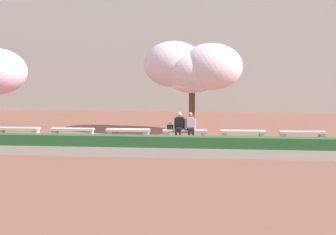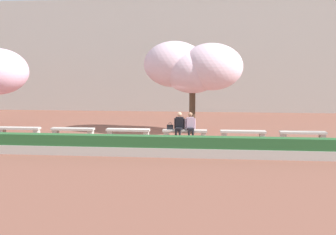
{
  "view_description": "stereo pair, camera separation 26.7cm",
  "coord_description": "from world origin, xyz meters",
  "px_view_note": "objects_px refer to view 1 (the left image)",
  "views": [
    {
      "loc": [
        2.02,
        -18.47,
        3.54
      ],
      "look_at": [
        0.55,
        0.2,
        1.0
      ],
      "focal_mm": 42.0,
      "sensor_mm": 36.0,
      "label": 1
    },
    {
      "loc": [
        2.28,
        -18.44,
        3.54
      ],
      "look_at": [
        0.55,
        0.2,
        1.0
      ],
      "focal_mm": 42.0,
      "sensor_mm": 36.0,
      "label": 2
    }
  ],
  "objects_px": {
    "stone_bench_far_east": "(302,134)",
    "person_seated_left": "(179,125)",
    "stone_bench_near_west": "(73,131)",
    "handbag": "(170,127)",
    "stone_bench_west_end": "(18,130)",
    "cherry_tree_main": "(193,67)",
    "person_seated_right": "(190,125)",
    "stone_bench_center": "(128,132)",
    "stone_bench_near_east": "(185,133)",
    "stone_bench_east_end": "(243,133)"
  },
  "relations": [
    {
      "from": "stone_bench_near_west",
      "to": "stone_bench_far_east",
      "type": "distance_m",
      "value": 10.97
    },
    {
      "from": "stone_bench_west_end",
      "to": "person_seated_right",
      "type": "xyz_separation_m",
      "value": [
        8.49,
        -0.05,
        0.39
      ]
    },
    {
      "from": "stone_bench_near_west",
      "to": "stone_bench_near_east",
      "type": "height_order",
      "value": "same"
    },
    {
      "from": "stone_bench_near_west",
      "to": "stone_bench_near_east",
      "type": "relative_size",
      "value": 1.0
    },
    {
      "from": "stone_bench_center",
      "to": "handbag",
      "type": "xyz_separation_m",
      "value": [
        2.04,
        0.02,
        0.27
      ]
    },
    {
      "from": "stone_bench_near_east",
      "to": "handbag",
      "type": "distance_m",
      "value": 0.75
    },
    {
      "from": "stone_bench_near_west",
      "to": "stone_bench_far_east",
      "type": "relative_size",
      "value": 1.0
    },
    {
      "from": "stone_bench_west_end",
      "to": "person_seated_left",
      "type": "bearing_deg",
      "value": -0.38
    },
    {
      "from": "stone_bench_near_west",
      "to": "person_seated_right",
      "type": "xyz_separation_m",
      "value": [
        5.75,
        -0.05,
        0.39
      ]
    },
    {
      "from": "person_seated_left",
      "to": "handbag",
      "type": "height_order",
      "value": "person_seated_left"
    },
    {
      "from": "cherry_tree_main",
      "to": "person_seated_right",
      "type": "bearing_deg",
      "value": -91.92
    },
    {
      "from": "stone_bench_center",
      "to": "stone_bench_far_east",
      "type": "distance_m",
      "value": 8.23
    },
    {
      "from": "stone_bench_near_west",
      "to": "cherry_tree_main",
      "type": "distance_m",
      "value": 6.77
    },
    {
      "from": "stone_bench_near_east",
      "to": "person_seated_right",
      "type": "distance_m",
      "value": 0.47
    },
    {
      "from": "person_seated_left",
      "to": "cherry_tree_main",
      "type": "relative_size",
      "value": 0.26
    },
    {
      "from": "stone_bench_center",
      "to": "stone_bench_east_end",
      "type": "xyz_separation_m",
      "value": [
        5.48,
        0.0,
        0.0
      ]
    },
    {
      "from": "stone_bench_west_end",
      "to": "person_seated_left",
      "type": "distance_m",
      "value": 7.97
    },
    {
      "from": "handbag",
      "to": "cherry_tree_main",
      "type": "relative_size",
      "value": 0.07
    },
    {
      "from": "stone_bench_near_west",
      "to": "handbag",
      "type": "relative_size",
      "value": 6.23
    },
    {
      "from": "stone_bench_near_east",
      "to": "person_seated_left",
      "type": "distance_m",
      "value": 0.47
    },
    {
      "from": "stone_bench_far_east",
      "to": "stone_bench_east_end",
      "type": "bearing_deg",
      "value": 180.0
    },
    {
      "from": "cherry_tree_main",
      "to": "stone_bench_center",
      "type": "bearing_deg",
      "value": -152.11
    },
    {
      "from": "stone_bench_far_east",
      "to": "person_seated_right",
      "type": "xyz_separation_m",
      "value": [
        -5.22,
        -0.05,
        0.39
      ]
    },
    {
      "from": "stone_bench_near_east",
      "to": "person_seated_left",
      "type": "bearing_deg",
      "value": -168.75
    },
    {
      "from": "stone_bench_west_end",
      "to": "cherry_tree_main",
      "type": "height_order",
      "value": "cherry_tree_main"
    },
    {
      "from": "handbag",
      "to": "person_seated_left",
      "type": "bearing_deg",
      "value": -9.1
    },
    {
      "from": "person_seated_right",
      "to": "cherry_tree_main",
      "type": "relative_size",
      "value": 0.26
    },
    {
      "from": "stone_bench_east_end",
      "to": "cherry_tree_main",
      "type": "distance_m",
      "value": 4.23
    },
    {
      "from": "stone_bench_west_end",
      "to": "stone_bench_near_east",
      "type": "bearing_deg",
      "value": 0.0
    },
    {
      "from": "stone_bench_far_east",
      "to": "person_seated_left",
      "type": "distance_m",
      "value": 5.76
    },
    {
      "from": "stone_bench_west_end",
      "to": "stone_bench_near_west",
      "type": "bearing_deg",
      "value": 0.0
    },
    {
      "from": "stone_bench_near_west",
      "to": "stone_bench_west_end",
      "type": "bearing_deg",
      "value": 180.0
    },
    {
      "from": "stone_bench_near_east",
      "to": "person_seated_left",
      "type": "height_order",
      "value": "person_seated_left"
    },
    {
      "from": "handbag",
      "to": "cherry_tree_main",
      "type": "height_order",
      "value": "cherry_tree_main"
    },
    {
      "from": "stone_bench_west_end",
      "to": "stone_bench_near_west",
      "type": "relative_size",
      "value": 1.0
    },
    {
      "from": "stone_bench_west_end",
      "to": "stone_bench_far_east",
      "type": "relative_size",
      "value": 1.0
    },
    {
      "from": "stone_bench_near_west",
      "to": "person_seated_right",
      "type": "relative_size",
      "value": 1.64
    },
    {
      "from": "stone_bench_west_end",
      "to": "cherry_tree_main",
      "type": "bearing_deg",
      "value": 10.74
    },
    {
      "from": "handbag",
      "to": "stone_bench_center",
      "type": "bearing_deg",
      "value": -179.5
    },
    {
      "from": "stone_bench_east_end",
      "to": "person_seated_right",
      "type": "bearing_deg",
      "value": -178.78
    },
    {
      "from": "stone_bench_far_east",
      "to": "person_seated_right",
      "type": "distance_m",
      "value": 5.23
    },
    {
      "from": "stone_bench_west_end",
      "to": "person_seated_left",
      "type": "xyz_separation_m",
      "value": [
        7.96,
        -0.05,
        0.39
      ]
    },
    {
      "from": "stone_bench_near_west",
      "to": "stone_bench_east_end",
      "type": "relative_size",
      "value": 1.0
    },
    {
      "from": "person_seated_right",
      "to": "handbag",
      "type": "height_order",
      "value": "person_seated_right"
    },
    {
      "from": "stone_bench_near_west",
      "to": "person_seated_left",
      "type": "relative_size",
      "value": 1.64
    },
    {
      "from": "stone_bench_near_east",
      "to": "person_seated_right",
      "type": "bearing_deg",
      "value": -11.25
    },
    {
      "from": "stone_bench_center",
      "to": "stone_bench_east_end",
      "type": "relative_size",
      "value": 1.0
    },
    {
      "from": "stone_bench_far_east",
      "to": "person_seated_left",
      "type": "xyz_separation_m",
      "value": [
        -5.75,
        -0.05,
        0.39
      ]
    },
    {
      "from": "stone_bench_center",
      "to": "stone_bench_near_west",
      "type": "bearing_deg",
      "value": 180.0
    },
    {
      "from": "stone_bench_center",
      "to": "handbag",
      "type": "relative_size",
      "value": 6.23
    }
  ]
}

